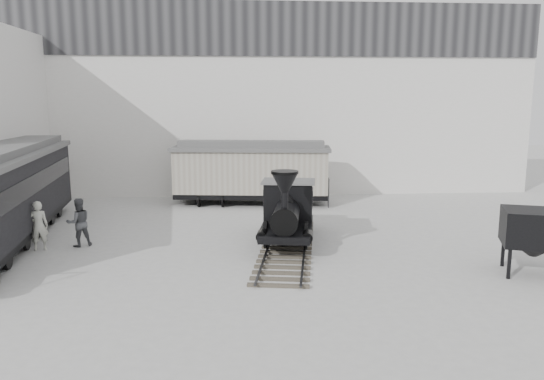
{
  "coord_description": "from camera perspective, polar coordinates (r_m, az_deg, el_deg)",
  "views": [
    {
      "loc": [
        -0.76,
        -16.85,
        5.69
      ],
      "look_at": [
        0.8,
        4.24,
        2.0
      ],
      "focal_mm": 35.0,
      "sensor_mm": 36.0,
      "label": 1
    }
  ],
  "objects": [
    {
      "name": "locomotive",
      "position": [
        20.73,
        1.73,
        -2.76
      ],
      "size": [
        3.32,
        9.0,
        3.11
      ],
      "rotation": [
        0.0,
        0.0,
        -0.16
      ],
      "color": "#3A352C",
      "rests_on": "ground"
    },
    {
      "name": "visitor_b",
      "position": [
        21.79,
        -20.08,
        -3.29
      ],
      "size": [
        1.15,
        1.07,
        1.89
      ],
      "primitive_type": "imported",
      "rotation": [
        0.0,
        0.0,
        3.64
      ],
      "color": "#484A4D",
      "rests_on": "ground"
    },
    {
      "name": "passenger_coach",
      "position": [
        23.48,
        -26.78,
        -0.31
      ],
      "size": [
        4.1,
        13.49,
        3.56
      ],
      "rotation": [
        0.0,
        0.0,
        0.1
      ],
      "color": "black",
      "rests_on": "ground"
    },
    {
      "name": "boxcar",
      "position": [
        28.52,
        -2.24,
        2.05
      ],
      "size": [
        8.63,
        3.57,
        3.44
      ],
      "rotation": [
        0.0,
        0.0,
        -0.12
      ],
      "color": "black",
      "rests_on": "ground"
    },
    {
      "name": "north_wall",
      "position": [
        31.84,
        -2.89,
        9.64
      ],
      "size": [
        34.0,
        2.51,
        11.0
      ],
      "color": "silver",
      "rests_on": "ground"
    },
    {
      "name": "ground",
      "position": [
        17.8,
        -1.57,
        -8.75
      ],
      "size": [
        90.0,
        90.0,
        0.0
      ],
      "primitive_type": "plane",
      "color": "#9E9E9B"
    },
    {
      "name": "coal_hopper",
      "position": [
        19.12,
        26.42,
        -4.14
      ],
      "size": [
        2.39,
        2.17,
        2.14
      ],
      "rotation": [
        0.0,
        0.0,
        -0.34
      ],
      "color": "black",
      "rests_on": "ground"
    },
    {
      "name": "visitor_a",
      "position": [
        21.81,
        -23.82,
        -3.53
      ],
      "size": [
        0.78,
        0.6,
        1.89
      ],
      "primitive_type": "imported",
      "rotation": [
        0.0,
        0.0,
        3.38
      ],
      "color": "beige",
      "rests_on": "ground"
    }
  ]
}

